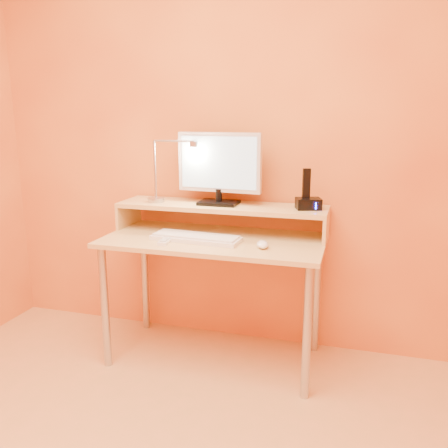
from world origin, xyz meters
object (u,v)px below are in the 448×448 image
(lamp_base, at_px, (156,200))
(phone_dock, at_px, (308,204))
(mouse, at_px, (262,244))
(monitor_panel, at_px, (219,162))
(keyboard, at_px, (196,239))
(remote_control, at_px, (167,240))

(lamp_base, relative_size, phone_dock, 0.77)
(phone_dock, bearing_deg, mouse, -144.53)
(monitor_panel, bearing_deg, mouse, -37.37)
(monitor_panel, relative_size, keyboard, 1.01)
(lamp_base, xyz_separation_m, remote_control, (0.18, -0.26, -0.16))
(lamp_base, distance_m, mouse, 0.74)
(lamp_base, bearing_deg, phone_dock, 1.95)
(phone_dock, bearing_deg, monitor_panel, 160.54)
(phone_dock, relative_size, mouse, 1.25)
(mouse, relative_size, remote_control, 0.59)
(lamp_base, height_order, phone_dock, phone_dock)
(lamp_base, relative_size, mouse, 0.96)
(remote_control, bearing_deg, monitor_panel, 51.87)
(lamp_base, bearing_deg, keyboard, -31.96)
(lamp_base, distance_m, remote_control, 0.36)
(phone_dock, xyz_separation_m, mouse, (-0.19, -0.27, -0.17))
(phone_dock, height_order, keyboard, phone_dock)
(mouse, bearing_deg, remote_control, 168.38)
(lamp_base, relative_size, keyboard, 0.21)
(keyboard, distance_m, remote_control, 0.16)
(keyboard, relative_size, remote_control, 2.75)
(phone_dock, distance_m, mouse, 0.37)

